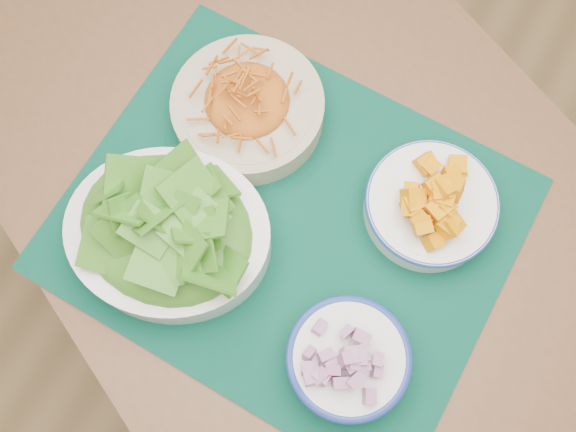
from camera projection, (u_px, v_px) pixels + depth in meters
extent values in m
plane|color=#A68250|center=(265.00, 160.00, 1.70)|extent=(4.00, 4.00, 0.00)
cube|color=brown|center=(310.00, 198.00, 0.90)|extent=(1.30, 1.12, 0.04)
cylinder|color=brown|center=(44.00, 161.00, 1.32)|extent=(0.06, 0.06, 0.71)
cylinder|color=brown|center=(283.00, 11.00, 1.43)|extent=(0.06, 0.06, 0.71)
cube|color=#022C21|center=(288.00, 223.00, 0.86)|extent=(0.58, 0.47, 0.00)
cylinder|color=beige|center=(248.00, 110.00, 0.89)|extent=(0.24, 0.24, 0.05)
ellipsoid|color=orange|center=(246.00, 95.00, 0.85)|extent=(0.18, 0.18, 0.04)
cylinder|color=white|center=(429.00, 206.00, 0.85)|extent=(0.19, 0.19, 0.04)
torus|color=#214198|center=(432.00, 202.00, 0.83)|extent=(0.18, 0.18, 0.01)
ellipsoid|color=#FF9C01|center=(437.00, 195.00, 0.80)|extent=(0.15, 0.15, 0.05)
ellipsoid|color=#2A6E16|center=(162.00, 222.00, 0.77)|extent=(0.23, 0.20, 0.06)
cylinder|color=white|center=(347.00, 360.00, 0.78)|extent=(0.19, 0.19, 0.05)
torus|color=navy|center=(349.00, 358.00, 0.76)|extent=(0.15, 0.15, 0.01)
ellipsoid|color=#791751|center=(351.00, 356.00, 0.74)|extent=(0.13, 0.13, 0.03)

